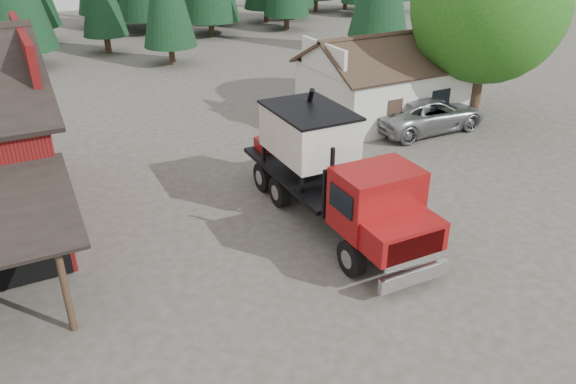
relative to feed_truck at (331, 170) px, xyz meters
name	(u,v)px	position (x,y,z in m)	size (l,w,h in m)	color
ground	(285,312)	(-4.01, -4.03, -2.12)	(120.00, 120.00, 0.00)	#4A443A
farmhouse	(384,87)	(8.99, 8.97, -0.45)	(8.60, 6.42, 4.65)	silver
deciduous_tree	(489,11)	(13.00, 5.94, 3.79)	(8.00, 8.00, 10.20)	#382619
conifer_backdrop	(66,43)	(-4.01, 37.97, -2.12)	(76.00, 16.00, 16.00)	black
feed_truck	(331,170)	(0.00, 0.00, 0.00)	(2.97, 10.08, 4.53)	black
silver_car	(427,114)	(9.68, 5.97, -1.22)	(2.99, 6.48, 1.80)	#A4A7AC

